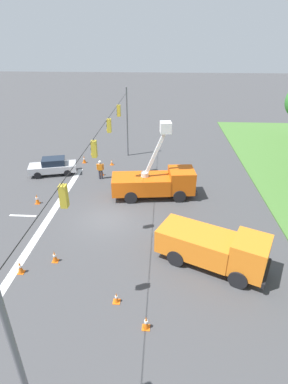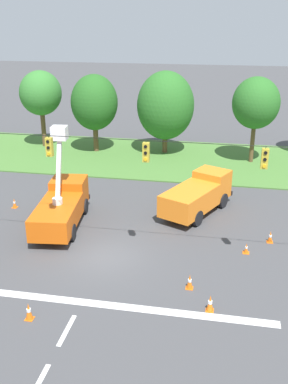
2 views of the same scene
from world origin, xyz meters
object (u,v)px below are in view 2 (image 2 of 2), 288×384
Objects in this scene: tree_centre at (94,103)px; traffic_cone_lane_edge_b at (29,311)px; utility_truck_support_near at (198,194)px; tree_far_east at (256,103)px; traffic_cone_lane_edge_a at (190,282)px; utility_truck_bucket_lift at (62,205)px; tree_east at (166,106)px; traffic_cone_far_left at (246,248)px; traffic_cone_far_right at (210,303)px; traffic_cone_mid_left at (270,237)px; tree_west at (41,93)px; traffic_cone_mid_right at (14,203)px.

traffic_cone_lane_edge_b is (4.29, -24.93, -4.27)m from tree_centre.
utility_truck_support_near is (10.55, -12.27, -3.43)m from tree_centre.
tree_far_east reaches higher than traffic_cone_lane_edge_a.
utility_truck_support_near is at bearing -108.40° from tree_far_east.
utility_truck_bucket_lift is at bearing 101.35° from traffic_cone_lane_edge_b.
traffic_cone_lane_edge_a is at bearing -78.78° from tree_east.
tree_centre is at bearing 128.16° from traffic_cone_far_left.
utility_truck_bucket_lift is 8.52× the size of traffic_cone_lane_edge_b.
traffic_cone_far_right is at bearing -106.96° from traffic_cone_far_left.
tree_east is at bearing 117.23° from traffic_cone_mid_left.
traffic_cone_lane_edge_b reaches higher than traffic_cone_lane_edge_a.
tree_west is at bearing 171.94° from tree_centre.
tree_centre is at bearing 99.77° from traffic_cone_lane_edge_b.
tree_west is at bearing 175.59° from tree_far_east.
traffic_cone_far_right is at bearing -56.52° from traffic_cone_lane_edge_a.
traffic_cone_far_left is (2.75, 3.99, -0.09)m from traffic_cone_lane_edge_a.
traffic_cone_lane_edge_b is at bearing -69.13° from tree_west.
traffic_cone_far_left is at bearing 55.47° from traffic_cone_lane_edge_a.
tree_centre is 22.20m from traffic_cone_mid_left.
tree_far_east is 22.80m from traffic_cone_far_right.
traffic_cone_far_left is at bearing -68.48° from tree_east.
traffic_cone_mid_left is at bearing -0.22° from utility_truck_bucket_lift.
tree_centre is at bearing 98.83° from utility_truck_bucket_lift.
tree_east reaches higher than tree_centre.
traffic_cone_lane_edge_a reaches higher than traffic_cone_far_left.
tree_west is 26.79m from traffic_cone_far_left.
utility_truck_support_near is 12.39m from traffic_cone_mid_right.
utility_truck_bucket_lift is at bearing -156.83° from utility_truck_support_near.
tree_east is 22.84m from traffic_cone_lane_edge_a.
tree_east is 19.03m from traffic_cone_mid_left.
tree_west is 27.92m from traffic_cone_lane_edge_a.
utility_truck_bucket_lift is 11.90m from traffic_cone_far_right.
traffic_cone_far_right is at bearing 14.94° from traffic_cone_lane_edge_b.
tree_far_east is 21.42m from traffic_cone_lane_edge_a.
tree_east is 17.25m from utility_truck_bucket_lift.
utility_truck_bucket_lift is (2.45, -15.74, -3.34)m from tree_centre.
utility_truck_support_near is at bearing -39.10° from tree_west.
tree_east is at bearing 85.10° from traffic_cone_lane_edge_b.
traffic_cone_mid_left is 1.06× the size of traffic_cone_mid_right.
tree_west is at bearing 104.58° from traffic_cone_mid_right.
traffic_cone_lane_edge_a is at bearing -88.02° from utility_truck_support_near.
traffic_cone_mid_left is at bearing -38.94° from tree_west.
tree_east is 8.06m from tree_far_east.
traffic_cone_mid_left is at bearing 66.56° from traffic_cone_far_right.
tree_east reaches higher than utility_truck_bucket_lift.
traffic_cone_lane_edge_a is (8.42, -5.57, -0.97)m from utility_truck_bucket_lift.
tree_far_east is at bearing 87.33° from traffic_cone_far_left.
traffic_cone_mid_right is 15.70m from traffic_cone_far_left.
tree_centre is 1.05× the size of utility_truck_bucket_lift.
tree_east reaches higher than traffic_cone_lane_edge_a.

